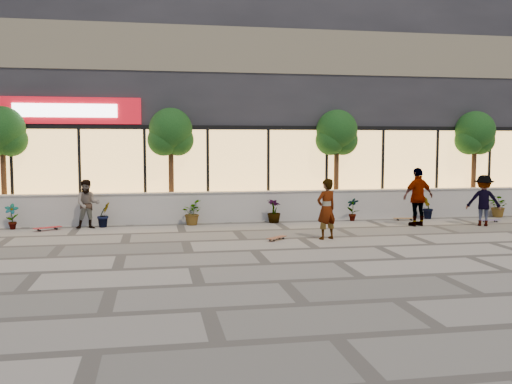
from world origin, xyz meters
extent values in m
plane|color=#A59D8F|center=(0.00, 0.00, 0.00)|extent=(80.00, 80.00, 0.00)
cube|color=beige|center=(0.00, 7.00, 0.50)|extent=(22.00, 0.35, 1.00)
cube|color=#B2AFA8|center=(0.00, 7.00, 1.02)|extent=(22.00, 0.42, 0.04)
cube|color=#26262B|center=(0.00, 12.50, 4.25)|extent=(24.00, 9.00, 8.50)
cube|color=#F2B660|center=(0.00, 7.98, 1.70)|extent=(23.04, 0.05, 3.00)
cube|color=black|center=(0.00, 7.95, 3.25)|extent=(23.04, 0.08, 0.15)
cube|color=red|center=(-7.00, 7.93, 3.80)|extent=(5.00, 0.10, 0.90)
cube|color=white|center=(-7.00, 7.86, 3.80)|extent=(3.40, 0.06, 0.45)
cube|color=brown|center=(0.00, 7.98, 6.00)|extent=(21.60, 0.05, 1.60)
imported|color=#123B14|center=(-8.50, 6.45, 0.41)|extent=(0.43, 0.29, 0.81)
imported|color=#123B14|center=(-5.70, 6.45, 0.41)|extent=(0.57, 0.57, 0.81)
imported|color=#123B14|center=(-2.90, 6.45, 0.41)|extent=(0.68, 0.77, 0.81)
imported|color=#123B14|center=(-0.10, 6.45, 0.41)|extent=(0.64, 0.64, 0.81)
imported|color=#123B14|center=(2.70, 6.45, 0.41)|extent=(0.46, 0.35, 0.81)
imported|color=#123B14|center=(5.50, 6.45, 0.41)|extent=(0.55, 0.57, 0.81)
imported|color=#123B14|center=(8.30, 6.45, 0.41)|extent=(0.77, 0.84, 0.81)
cylinder|color=#4D2D1B|center=(-9.00, 7.70, 1.62)|extent=(0.18, 0.18, 3.24)
sphere|color=#123B14|center=(-9.00, 7.70, 3.17)|extent=(1.50, 1.50, 1.50)
sphere|color=#123B14|center=(-8.75, 7.75, 2.81)|extent=(1.10, 1.10, 1.10)
cylinder|color=#4D2D1B|center=(-3.50, 7.70, 1.62)|extent=(0.18, 0.18, 3.24)
sphere|color=#123B14|center=(-3.50, 7.70, 3.17)|extent=(1.50, 1.50, 1.50)
sphere|color=#123B14|center=(-3.75, 7.65, 2.81)|extent=(1.10, 1.10, 1.10)
sphere|color=#123B14|center=(-3.25, 7.75, 2.81)|extent=(1.10, 1.10, 1.10)
cylinder|color=#4D2D1B|center=(2.50, 7.70, 1.62)|extent=(0.18, 0.18, 3.24)
sphere|color=#123B14|center=(2.50, 7.70, 3.17)|extent=(1.50, 1.50, 1.50)
sphere|color=#123B14|center=(2.25, 7.65, 2.81)|extent=(1.10, 1.10, 1.10)
sphere|color=#123B14|center=(2.75, 7.75, 2.81)|extent=(1.10, 1.10, 1.10)
cylinder|color=#4D2D1B|center=(8.00, 7.70, 1.62)|extent=(0.18, 0.18, 3.24)
sphere|color=#123B14|center=(8.00, 7.70, 3.17)|extent=(1.50, 1.50, 1.50)
sphere|color=#123B14|center=(7.75, 7.65, 2.81)|extent=(1.10, 1.10, 1.10)
sphere|color=#123B14|center=(8.25, 7.75, 2.81)|extent=(1.10, 1.10, 1.10)
imported|color=silver|center=(0.66, 2.95, 0.86)|extent=(0.73, 0.61, 1.71)
imported|color=#917B5D|center=(-6.17, 6.18, 0.78)|extent=(0.81, 0.66, 1.56)
imported|color=white|center=(4.37, 4.91, 0.95)|extent=(1.19, 0.69, 1.91)
imported|color=maroon|center=(6.50, 4.57, 0.83)|extent=(1.24, 1.05, 1.66)
cube|color=brown|center=(-0.75, 3.03, 0.08)|extent=(0.67, 0.64, 0.02)
cylinder|color=black|center=(-0.62, 3.23, 0.03)|extent=(0.06, 0.06, 0.05)
cylinder|color=black|center=(-0.53, 3.13, 0.03)|extent=(0.06, 0.06, 0.05)
cylinder|color=black|center=(-0.96, 2.93, 0.03)|extent=(0.06, 0.06, 0.05)
cylinder|color=black|center=(-0.87, 2.83, 0.03)|extent=(0.06, 0.06, 0.05)
cube|color=#B22121|center=(-7.36, 6.01, 0.09)|extent=(0.84, 0.61, 0.02)
cylinder|color=black|center=(-7.18, 6.21, 0.03)|extent=(0.07, 0.06, 0.06)
cylinder|color=black|center=(-7.10, 6.08, 0.03)|extent=(0.07, 0.06, 0.06)
cylinder|color=black|center=(-7.63, 5.95, 0.03)|extent=(0.07, 0.06, 0.06)
cylinder|color=black|center=(-7.55, 5.82, 0.03)|extent=(0.07, 0.06, 0.06)
cube|color=#9C6933|center=(4.51, 6.20, 0.08)|extent=(0.78, 0.32, 0.02)
cylinder|color=black|center=(4.75, 6.23, 0.03)|extent=(0.06, 0.04, 0.05)
cylinder|color=black|center=(4.73, 6.09, 0.03)|extent=(0.06, 0.04, 0.05)
cylinder|color=black|center=(4.29, 6.31, 0.03)|extent=(0.06, 0.04, 0.05)
cylinder|color=black|center=(4.27, 6.17, 0.03)|extent=(0.06, 0.04, 0.05)
cube|color=#50427A|center=(7.21, 5.28, 0.08)|extent=(0.69, 0.19, 0.02)
cylinder|color=black|center=(7.42, 5.34, 0.02)|extent=(0.05, 0.03, 0.05)
cylinder|color=black|center=(7.43, 5.22, 0.02)|extent=(0.05, 0.03, 0.05)
cylinder|color=black|center=(7.00, 5.33, 0.02)|extent=(0.05, 0.03, 0.05)
cylinder|color=black|center=(7.00, 5.21, 0.02)|extent=(0.05, 0.03, 0.05)
camera|label=1|loc=(-4.09, -12.33, 2.70)|focal=40.00mm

